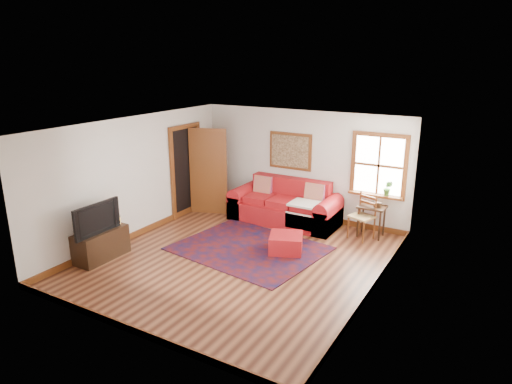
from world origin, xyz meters
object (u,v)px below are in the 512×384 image
Objects in this scene: red_leather_sofa at (285,208)px; side_table at (372,212)px; red_ottoman at (286,243)px; ladder_back_chair at (364,214)px; media_cabinet at (101,244)px.

red_leather_sofa reaches higher than side_table.
ladder_back_chair reaches higher than red_ottoman.
side_table is at bearing 41.81° from media_cabinet.
red_ottoman is (0.77, -1.52, -0.14)m from red_leather_sofa.
media_cabinet is at bearing -138.19° from side_table.
side_table is (1.95, 0.09, 0.23)m from red_leather_sofa.
ladder_back_chair is (-0.12, -0.17, -0.03)m from side_table.
red_ottoman is 0.65× the size of ladder_back_chair.
ladder_back_chair is at bearing 41.28° from media_cabinet.
red_ottoman is at bearing 34.83° from media_cabinet.
red_ottoman is at bearing -63.12° from red_leather_sofa.
red_leather_sofa is 1.84m from ladder_back_chair.
red_leather_sofa is at bearing -177.22° from side_table.
red_leather_sofa is 3.70× the size of side_table.
ladder_back_chair is at bearing -124.60° from side_table.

